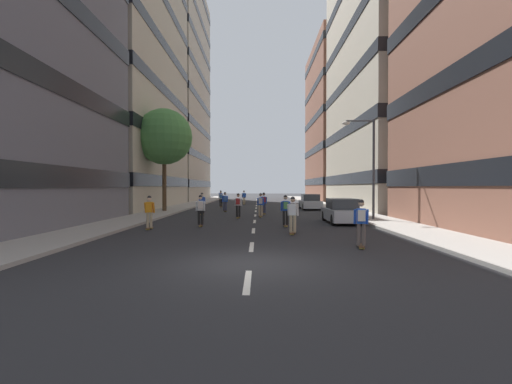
% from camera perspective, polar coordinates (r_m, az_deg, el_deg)
% --- Properties ---
extents(ground_plane, '(171.79, 171.79, 0.00)m').
position_cam_1_polar(ground_plane, '(39.28, 0.02, -2.47)').
color(ground_plane, '#28282B').
extents(sidewalk_left, '(2.92, 78.74, 0.14)m').
position_cam_1_polar(sidewalk_left, '(43.65, -10.59, -2.06)').
color(sidewalk_left, '#9E9991').
rests_on(sidewalk_left, ground_plane).
extents(sidewalk_right, '(2.92, 78.74, 0.14)m').
position_cam_1_polar(sidewalk_right, '(43.55, 10.72, -2.07)').
color(sidewalk_right, '#9E9991').
rests_on(sidewalk_right, ground_plane).
extents(lane_markings, '(0.16, 67.20, 0.01)m').
position_cam_1_polar(lane_markings, '(41.14, 0.04, -2.31)').
color(lane_markings, silver).
rests_on(lane_markings, ground_plane).
extents(building_left_mid, '(17.72, 21.96, 33.09)m').
position_cam_1_polar(building_left_mid, '(45.73, -25.04, 19.07)').
color(building_left_mid, '#BCB29E').
rests_on(building_left_mid, ground_plane).
extents(building_left_far, '(17.72, 22.70, 37.02)m').
position_cam_1_polar(building_left_far, '(67.23, -16.20, 14.85)').
color(building_left_far, '#BCB29E').
rests_on(building_left_far, ground_plane).
extents(building_right_mid, '(17.72, 21.81, 35.78)m').
position_cam_1_polar(building_right_mid, '(45.97, 25.24, 20.75)').
color(building_right_mid, '#BCB29E').
rests_on(building_right_mid, ground_plane).
extents(building_right_far, '(17.72, 20.40, 26.09)m').
position_cam_1_polar(building_right_far, '(65.97, 16.55, 10.27)').
color(building_right_far, brown).
rests_on(building_right_far, ground_plane).
extents(parked_car_near, '(1.82, 4.40, 1.52)m').
position_cam_1_polar(parked_car_near, '(36.75, 8.44, -1.61)').
color(parked_car_near, '#B2B7BF').
rests_on(parked_car_near, ground_plane).
extents(parked_car_mid, '(1.82, 4.40, 1.52)m').
position_cam_1_polar(parked_car_mid, '(23.25, 13.19, -3.01)').
color(parked_car_mid, '#B2B7BF').
rests_on(parked_car_mid, ground_plane).
extents(street_tree_near, '(4.91, 4.91, 8.97)m').
position_cam_1_polar(street_tree_near, '(33.52, -14.12, 8.32)').
color(street_tree_near, '#4C3823').
rests_on(street_tree_near, sidewalk_left).
extents(streetlamp_right, '(2.13, 0.30, 6.50)m').
position_cam_1_polar(streetlamp_right, '(25.00, 17.06, 5.13)').
color(streetlamp_right, '#3F3F44').
rests_on(streetlamp_right, sidewalk_right).
extents(skater_0, '(0.53, 0.90, 1.78)m').
position_cam_1_polar(skater_0, '(48.91, -5.53, -0.68)').
color(skater_0, brown).
rests_on(skater_0, ground_plane).
extents(skater_1, '(0.53, 0.90, 1.78)m').
position_cam_1_polar(skater_1, '(27.17, 0.73, -1.78)').
color(skater_1, brown).
rests_on(skater_1, ground_plane).
extents(skater_2, '(0.55, 0.91, 1.78)m').
position_cam_1_polar(skater_2, '(29.96, 1.22, -1.54)').
color(skater_2, brown).
rests_on(skater_2, ground_plane).
extents(skater_3, '(0.56, 0.92, 1.78)m').
position_cam_1_polar(skater_3, '(13.91, 16.08, -4.25)').
color(skater_3, brown).
rests_on(skater_3, ground_plane).
extents(skater_4, '(0.57, 0.92, 1.78)m').
position_cam_1_polar(skater_4, '(33.20, -4.84, -1.31)').
color(skater_4, brown).
rests_on(skater_4, ground_plane).
extents(skater_5, '(0.55, 0.92, 1.78)m').
position_cam_1_polar(skater_5, '(40.69, -5.49, -0.93)').
color(skater_5, brown).
rests_on(skater_5, ground_plane).
extents(skater_6, '(0.54, 0.91, 1.78)m').
position_cam_1_polar(skater_6, '(29.60, -8.42, -1.63)').
color(skater_6, brown).
rests_on(skater_6, ground_plane).
extents(skater_7, '(0.56, 0.92, 1.78)m').
position_cam_1_polar(skater_7, '(20.89, -8.65, -2.56)').
color(skater_7, brown).
rests_on(skater_7, ground_plane).
extents(skater_8, '(0.54, 0.91, 1.78)m').
position_cam_1_polar(skater_8, '(26.21, -2.80, -1.87)').
color(skater_8, brown).
rests_on(skater_8, ground_plane).
extents(skater_9, '(0.53, 0.90, 1.78)m').
position_cam_1_polar(skater_9, '(20.67, 4.63, -2.59)').
color(skater_9, brown).
rests_on(skater_9, ground_plane).
extents(skater_10, '(0.56, 0.92, 1.78)m').
position_cam_1_polar(skater_10, '(47.17, -1.88, -0.73)').
color(skater_10, brown).
rests_on(skater_10, ground_plane).
extents(skater_11, '(0.57, 0.92, 1.78)m').
position_cam_1_polar(skater_11, '(17.35, 5.76, -3.33)').
color(skater_11, brown).
rests_on(skater_11, ground_plane).
extents(skater_12, '(0.54, 0.91, 1.78)m').
position_cam_1_polar(skater_12, '(20.03, -16.29, -2.81)').
color(skater_12, brown).
rests_on(skater_12, ground_plane).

